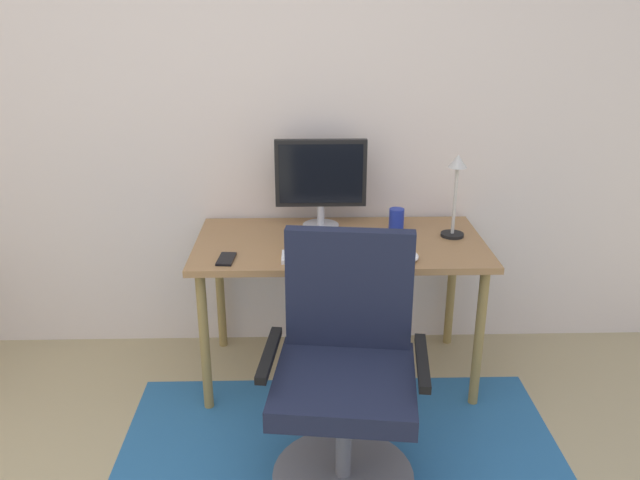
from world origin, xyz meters
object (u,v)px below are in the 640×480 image
(desk, at_px, (340,255))
(keyboard, at_px, (331,256))
(computer_mouse, at_px, (412,256))
(coffee_cup, at_px, (396,219))
(desk_lamp, at_px, (456,185))
(office_chair, at_px, (345,387))
(monitor, at_px, (321,177))
(cell_phone, at_px, (226,259))

(desk, xyz_separation_m, keyboard, (-0.05, -0.21, 0.08))
(computer_mouse, height_order, coffee_cup, coffee_cup)
(computer_mouse, relative_size, desk_lamp, 0.26)
(office_chair, bearing_deg, desk, 95.68)
(desk_lamp, height_order, office_chair, desk_lamp)
(keyboard, height_order, office_chair, office_chair)
(monitor, bearing_deg, desk_lamp, -13.51)
(coffee_cup, bearing_deg, monitor, 174.78)
(desk, relative_size, office_chair, 1.39)
(computer_mouse, height_order, cell_phone, computer_mouse)
(desk, height_order, cell_phone, cell_phone)
(desk, height_order, monitor, monitor)
(keyboard, distance_m, computer_mouse, 0.35)
(coffee_cup, xyz_separation_m, cell_phone, (-0.80, -0.39, -0.05))
(desk, bearing_deg, desk_lamp, 5.35)
(keyboard, height_order, computer_mouse, computer_mouse)
(desk, xyz_separation_m, computer_mouse, (0.30, -0.24, 0.09))
(cell_phone, height_order, desk_lamp, desk_lamp)
(coffee_cup, relative_size, desk_lamp, 0.25)
(monitor, bearing_deg, coffee_cup, -5.22)
(desk, height_order, office_chair, office_chair)
(keyboard, bearing_deg, desk_lamp, 24.12)
(keyboard, distance_m, desk_lamp, 0.69)
(keyboard, height_order, desk_lamp, desk_lamp)
(desk, relative_size, desk_lamp, 3.40)
(keyboard, xyz_separation_m, office_chair, (0.03, -0.53, -0.32))
(computer_mouse, bearing_deg, desk_lamp, 50.09)
(keyboard, xyz_separation_m, computer_mouse, (0.35, -0.02, 0.01))
(keyboard, relative_size, computer_mouse, 4.13)
(keyboard, bearing_deg, office_chair, -86.22)
(computer_mouse, distance_m, coffee_cup, 0.41)
(computer_mouse, relative_size, office_chair, 0.11)
(coffee_cup, bearing_deg, cell_phone, -153.91)
(office_chair, bearing_deg, coffee_cup, 78.41)
(desk, distance_m, desk_lamp, 0.63)
(keyboard, bearing_deg, computer_mouse, -3.97)
(cell_phone, bearing_deg, desk, 28.28)
(monitor, relative_size, office_chair, 0.45)
(cell_phone, bearing_deg, desk_lamp, 19.21)
(monitor, height_order, cell_phone, monitor)
(monitor, bearing_deg, desk, -67.17)
(computer_mouse, xyz_separation_m, desk_lamp, (0.24, 0.29, 0.24))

